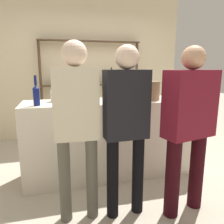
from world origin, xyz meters
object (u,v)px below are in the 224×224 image
(counter_bottle_1, at_px, (36,95))
(customer_center, at_px, (126,119))
(counter_bottle_2, at_px, (120,88))
(counter_bottle_3, at_px, (128,89))
(customer_right, at_px, (189,121))
(ice_bucket, at_px, (152,91))
(wine_glass, at_px, (165,89))
(customer_left, at_px, (76,119))
(counter_bottle_0, at_px, (117,91))
(counter_bottle_4, at_px, (70,91))
(cork_jar, at_px, (56,96))

(counter_bottle_1, distance_m, customer_center, 1.08)
(counter_bottle_2, distance_m, counter_bottle_3, 0.19)
(customer_right, bearing_deg, ice_bucket, -12.90)
(counter_bottle_3, height_order, customer_right, customer_right)
(wine_glass, distance_m, customer_center, 1.23)
(ice_bucket, bearing_deg, customer_left, -145.68)
(counter_bottle_0, distance_m, counter_bottle_1, 0.95)
(counter_bottle_0, relative_size, customer_center, 0.22)
(counter_bottle_1, height_order, customer_left, customer_left)
(counter_bottle_1, bearing_deg, customer_right, -29.24)
(counter_bottle_1, relative_size, counter_bottle_3, 0.93)
(ice_bucket, bearing_deg, counter_bottle_2, 140.50)
(counter_bottle_0, distance_m, customer_right, 1.00)
(counter_bottle_4, xyz_separation_m, wine_glass, (1.28, 0.01, -0.00))
(wine_glass, height_order, customer_right, customer_right)
(counter_bottle_2, bearing_deg, ice_bucket, -39.50)
(wine_glass, relative_size, customer_right, 0.11)
(counter_bottle_2, bearing_deg, counter_bottle_3, -71.06)
(counter_bottle_3, distance_m, ice_bucket, 0.30)
(ice_bucket, height_order, customer_center, customer_center)
(counter_bottle_1, height_order, wine_glass, counter_bottle_1)
(customer_left, bearing_deg, counter_bottle_4, 2.15)
(wine_glass, bearing_deg, counter_bottle_4, -179.59)
(ice_bucket, xyz_separation_m, cork_jar, (-1.19, 0.20, -0.05))
(customer_right, bearing_deg, counter_bottle_2, 4.01)
(counter_bottle_1, xyz_separation_m, customer_center, (0.82, -0.69, -0.17))
(counter_bottle_4, height_order, ice_bucket, counter_bottle_4)
(counter_bottle_4, distance_m, cork_jar, 0.19)
(customer_left, relative_size, customer_center, 1.02)
(counter_bottle_2, xyz_separation_m, counter_bottle_3, (0.06, -0.18, 0.01))
(customer_center, height_order, customer_right, customer_center)
(customer_center, bearing_deg, counter_bottle_3, -21.72)
(customer_left, height_order, customer_center, customer_left)
(wine_glass, xyz_separation_m, cork_jar, (-1.46, 0.06, -0.06))
(counter_bottle_2, distance_m, counter_bottle_4, 0.69)
(counter_bottle_3, bearing_deg, customer_right, -73.08)
(cork_jar, distance_m, customer_left, 0.92)
(counter_bottle_2, bearing_deg, wine_glass, -12.93)
(cork_jar, height_order, customer_center, customer_center)
(counter_bottle_0, height_order, counter_bottle_2, counter_bottle_0)
(counter_bottle_4, xyz_separation_m, customer_left, (0.00, -0.83, -0.15))
(wine_glass, xyz_separation_m, customer_center, (-0.84, -0.88, -0.17))
(counter_bottle_3, bearing_deg, customer_left, -132.98)
(counter_bottle_4, bearing_deg, customer_left, -89.95)
(counter_bottle_0, bearing_deg, wine_glass, 8.98)
(counter_bottle_2, bearing_deg, customer_center, -102.89)
(counter_bottle_3, xyz_separation_m, customer_left, (-0.74, -0.79, -0.17))
(counter_bottle_3, xyz_separation_m, cork_jar, (-0.91, 0.10, -0.07))
(counter_bottle_2, bearing_deg, counter_bottle_1, -162.34)
(counter_bottle_0, relative_size, counter_bottle_3, 0.97)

